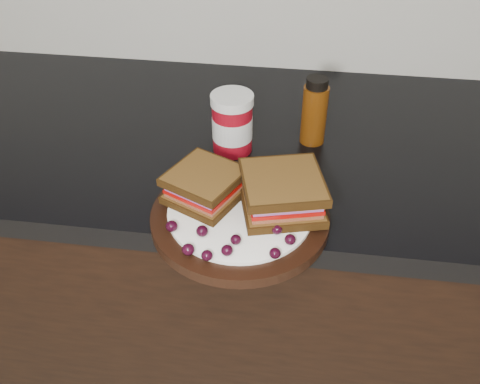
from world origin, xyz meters
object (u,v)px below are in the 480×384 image
object	(u,v)px
sandwich_left	(205,185)
condiment_jar	(232,123)
plate	(240,217)
oil_bottle	(314,111)

from	to	relation	value
sandwich_left	condiment_jar	size ratio (longest dim) A/B	0.92
plate	sandwich_left	bearing A→B (deg)	158.13
plate	sandwich_left	distance (m)	0.07
sandwich_left	condiment_jar	xyz separation A→B (m)	(0.02, 0.18, 0.01)
sandwich_left	oil_bottle	world-z (taller)	oil_bottle
sandwich_left	condiment_jar	distance (m)	0.18
sandwich_left	oil_bottle	bearing A→B (deg)	79.25
condiment_jar	oil_bottle	world-z (taller)	oil_bottle
condiment_jar	oil_bottle	distance (m)	0.15
condiment_jar	oil_bottle	size ratio (longest dim) A/B	0.86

